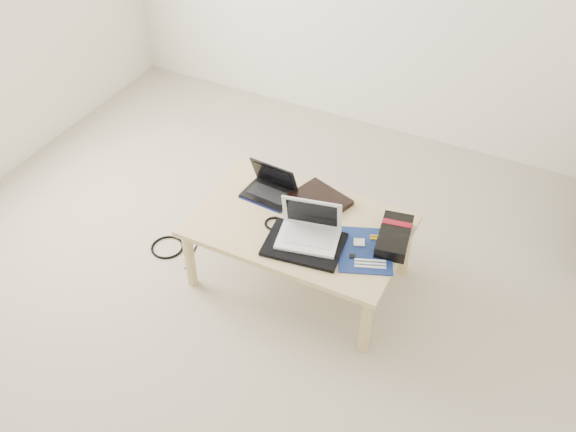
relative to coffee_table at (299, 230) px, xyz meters
The scene contains 14 objects.
ground 0.53m from the coffee_table, 112.79° to the right, with size 4.00×4.00×0.00m, color beige.
room_shell 1.38m from the coffee_table, 112.79° to the right, with size 4.20×4.20×2.70m.
coffee_table is the anchor object (origin of this frame).
book 0.21m from the coffee_table, 83.55° to the left, with size 0.35×0.32×0.03m.
netbook 0.30m from the coffee_table, 149.30° to the left, with size 0.28×0.21×0.19m.
tablet 0.08m from the coffee_table, ahead, with size 0.31×0.26×0.01m.
remote 0.12m from the coffee_table, ahead, with size 0.12×0.21×0.02m.
neoprene_sleeve 0.18m from the coffee_table, 55.86° to the right, with size 0.38×0.28×0.02m, color black.
white_laptop 0.17m from the coffee_table, 41.99° to the right, with size 0.34×0.27×0.21m.
motherboard 0.39m from the coffee_table, ahead, with size 0.36×0.40×0.02m.
gpu_box 0.50m from the coffee_table, 10.68° to the left, with size 0.20×0.32×0.07m.
cable_coil 0.14m from the coffee_table, 149.47° to the right, with size 0.10×0.10×0.01m, color black.
floor_cable_coil 0.87m from the coffee_table, behind, with size 0.19×0.19×0.01m, color black.
floor_cable_trail 0.73m from the coffee_table, behind, with size 0.01×0.01×0.39m, color black.
Camera 1 is at (1.20, -1.86, 2.60)m, focal length 40.00 mm.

